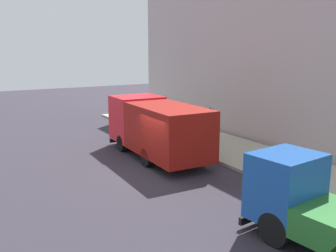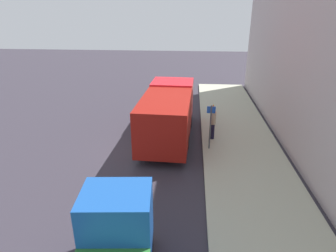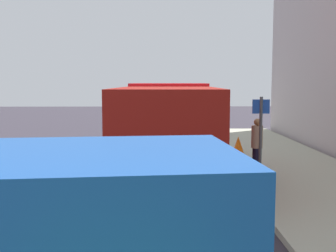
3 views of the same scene
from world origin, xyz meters
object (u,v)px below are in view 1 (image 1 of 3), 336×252
(large_utility_truck, at_px, (156,126))
(traffic_cone_orange, at_px, (162,127))
(pedestrian_walking, at_px, (198,131))
(street_sign_post, at_px, (210,127))
(small_flatbed_truck, at_px, (321,210))

(large_utility_truck, xyz_separation_m, traffic_cone_orange, (2.89, 4.42, -1.14))
(pedestrian_walking, bearing_deg, traffic_cone_orange, 92.32)
(pedestrian_walking, xyz_separation_m, traffic_cone_orange, (0.34, 4.52, -0.61))
(pedestrian_walking, xyz_separation_m, street_sign_post, (-0.22, -1.29, 0.50))
(street_sign_post, bearing_deg, large_utility_truck, 149.36)
(large_utility_truck, bearing_deg, pedestrian_walking, -0.06)
(small_flatbed_truck, bearing_deg, street_sign_post, 66.46)
(pedestrian_walking, distance_m, traffic_cone_orange, 4.57)
(large_utility_truck, bearing_deg, small_flatbed_truck, -91.21)
(small_flatbed_truck, xyz_separation_m, pedestrian_walking, (3.14, 10.11, -0.06))
(small_flatbed_truck, xyz_separation_m, street_sign_post, (2.92, 8.83, 0.44))
(pedestrian_walking, bearing_deg, small_flatbed_truck, -100.69)
(traffic_cone_orange, bearing_deg, street_sign_post, -95.47)
(large_utility_truck, distance_m, small_flatbed_truck, 10.24)
(pedestrian_walking, distance_m, street_sign_post, 1.40)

